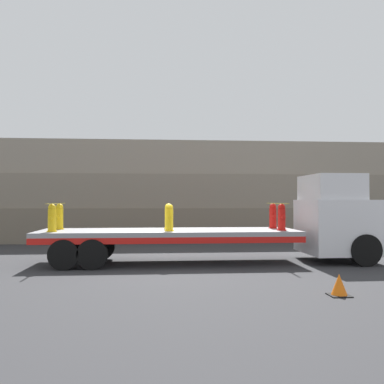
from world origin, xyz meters
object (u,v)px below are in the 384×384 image
Objects in this scene: fire_hydrant_red_far_2 at (273,216)px; fire_hydrant_yellow_far_1 at (168,217)px; flatbed_trailer at (150,237)px; fire_hydrant_red_near_2 at (282,217)px; fire_hydrant_yellow_near_1 at (169,218)px; fire_hydrant_yellow_far_0 at (59,217)px; truck_cab at (339,218)px; fire_hydrant_yellow_near_0 at (52,218)px; traffic_cone at (339,285)px.

fire_hydrant_yellow_far_1 is at bearing 180.00° from fire_hydrant_red_far_2.
flatbed_trailer is 9.74× the size of fire_hydrant_red_near_2.
fire_hydrant_red_far_2 is at bearing 15.96° from fire_hydrant_yellow_near_1.
truck_cab is at bearing -3.16° from fire_hydrant_yellow_far_0.
fire_hydrant_yellow_near_0 is 1.00× the size of fire_hydrant_yellow_near_1.
truck_cab reaches higher than fire_hydrant_red_far_2.
fire_hydrant_yellow_near_0 is at bearing 180.00° from fire_hydrant_yellow_near_1.
fire_hydrant_red_far_2 is at bearing 90.00° from fire_hydrant_red_near_2.
flatbed_trailer is (-6.77, 0.00, -0.61)m from truck_cab.
fire_hydrant_yellow_near_1 and fire_hydrant_yellow_far_1 have the same top height.
fire_hydrant_red_far_2 is at bearing 0.00° from fire_hydrant_yellow_far_1.
fire_hydrant_red_far_2 is 6.08m from traffic_cone.
fire_hydrant_yellow_far_0 is at bearing 90.00° from fire_hydrant_yellow_near_0.
flatbed_trailer is at bearing 180.00° from truck_cab.
truck_cab reaches higher than fire_hydrant_yellow_far_0.
fire_hydrant_yellow_far_0 is 1.00× the size of fire_hydrant_yellow_far_1.
truck_cab is 2.33m from fire_hydrant_red_far_2.
fire_hydrant_yellow_near_0 and fire_hydrant_red_near_2 have the same top height.
fire_hydrant_red_far_2 is at bearing 166.34° from truck_cab.
fire_hydrant_red_far_2 is (3.84, 0.00, 0.00)m from fire_hydrant_yellow_far_1.
fire_hydrant_yellow_near_1 is 1.10m from fire_hydrant_yellow_far_1.
fire_hydrant_yellow_far_1 is (3.84, 1.10, 0.00)m from fire_hydrant_yellow_near_0.
fire_hydrant_yellow_far_0 is at bearing 176.84° from truck_cab.
fire_hydrant_yellow_far_1 is (0.66, 0.55, 0.67)m from flatbed_trailer.
flatbed_trailer is 9.74× the size of fire_hydrant_red_far_2.
fire_hydrant_yellow_near_1 is at bearing -15.96° from fire_hydrant_yellow_far_0.
traffic_cone is (7.59, -4.82, -1.36)m from fire_hydrant_yellow_near_0.
fire_hydrant_yellow_far_0 reaches higher than flatbed_trailer.
fire_hydrant_red_far_2 is at bearing 89.03° from traffic_cone.
fire_hydrant_yellow_near_1 is at bearing 180.00° from fire_hydrant_red_near_2.
fire_hydrant_yellow_far_0 and fire_hydrant_red_near_2 have the same top height.
fire_hydrant_yellow_far_1 is (0.00, 1.10, 0.00)m from fire_hydrant_yellow_near_1.
flatbed_trailer is 3.30m from fire_hydrant_yellow_near_0.
fire_hydrant_yellow_near_0 and fire_hydrant_yellow_near_1 have the same top height.
fire_hydrant_yellow_near_0 is at bearing 147.56° from traffic_cone.
fire_hydrant_red_near_2 is at bearing 0.00° from fire_hydrant_yellow_near_0.
fire_hydrant_red_far_2 is at bearing 6.96° from flatbed_trailer.
traffic_cone is (3.74, -4.82, -1.36)m from fire_hydrant_yellow_near_1.
fire_hydrant_yellow_far_0 is 9.72m from traffic_cone.
fire_hydrant_yellow_far_0 is at bearing 180.00° from fire_hydrant_red_far_2.
fire_hydrant_yellow_near_0 is 1.00× the size of fire_hydrant_red_far_2.
fire_hydrant_yellow_near_0 is at bearing 180.00° from fire_hydrant_red_near_2.
truck_cab is 3.39× the size of fire_hydrant_yellow_near_0.
traffic_cone is (3.74, -5.92, -1.36)m from fire_hydrant_yellow_far_1.
flatbed_trailer is at bearing 9.80° from fire_hydrant_yellow_near_0.
fire_hydrant_yellow_near_1 is 3.84m from fire_hydrant_red_near_2.
fire_hydrant_yellow_far_0 is at bearing 171.86° from fire_hydrant_red_near_2.
truck_cab is at bearing 5.14° from fire_hydrant_yellow_near_1.
flatbed_trailer is 1.09m from fire_hydrant_yellow_far_1.
fire_hydrant_yellow_near_0 is 1.00× the size of fire_hydrant_yellow_far_0.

